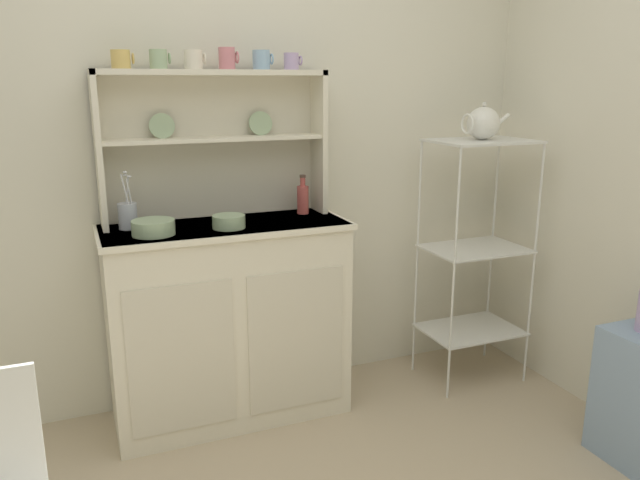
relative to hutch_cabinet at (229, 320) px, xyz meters
The scene contains 15 objects.
wall_back 0.82m from the hutch_cabinet, 83.35° to the left, with size 3.84×0.05×2.50m, color silver.
hutch_cabinet is the anchor object (origin of this frame).
hutch_shelf_unit 0.85m from the hutch_cabinet, 90.00° to the left, with size 1.01×0.18×0.66m.
bakers_rack 1.30m from the hutch_cabinet, ahead, with size 0.49×0.35×1.25m.
cup_gold_0 1.21m from the hutch_cabinet, 161.85° to the left, with size 0.09×0.08×0.08m.
cup_sage_1 1.17m from the hutch_cabinet, 151.25° to the left, with size 0.09×0.07×0.08m.
cup_cream_2 1.16m from the hutch_cabinet, 122.32° to the left, with size 0.09×0.08×0.08m.
cup_rose_3 1.16m from the hutch_cabinet, 60.76° to the left, with size 0.08×0.07×0.09m.
cup_sky_4 1.18m from the hutch_cabinet, 28.76° to the left, with size 0.09×0.08×0.08m.
cup_lilac_5 1.21m from the hutch_cabinet, 18.58° to the left, with size 0.08×0.07×0.08m.
bowl_mixing_large 0.58m from the hutch_cabinet, 166.91° to the right, with size 0.17×0.17×0.06m, color #9EB78E.
bowl_floral_medium 0.48m from the hutch_cabinet, 90.00° to the right, with size 0.14×0.14×0.06m, color #9EB78E.
jam_bottle 0.66m from the hutch_cabinet, 12.19° to the left, with size 0.05×0.05×0.18m.
utensil_jar 0.65m from the hutch_cabinet, 169.00° to the left, with size 0.08×0.08×0.25m.
porcelain_teapot 1.53m from the hutch_cabinet, ahead, with size 0.25×0.16×0.18m.
Camera 1 is at (-0.65, -1.24, 1.53)m, focal length 34.79 mm.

